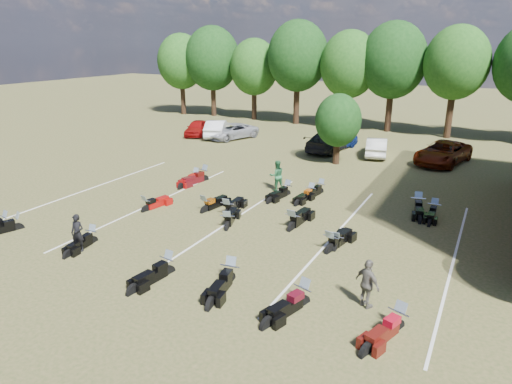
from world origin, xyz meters
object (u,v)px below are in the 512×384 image
Objects in this scene: motorcycle_0 at (5,229)px; motorcycle_3 at (230,282)px; motorcycle_14 at (204,181)px; person_black at (78,233)px; person_grey at (367,284)px; car_0 at (197,128)px; car_4 at (337,140)px; person_green at (277,175)px; motorcycle_7 at (146,211)px.

motorcycle_3 is (11.83, 0.67, 0.00)m from motorcycle_0.
person_black is at bearing -73.39° from motorcycle_14.
motorcycle_3 is (-4.78, -0.70, -0.85)m from person_grey.
motorcycle_0 is at bearing -96.26° from car_0.
person_grey is (8.24, -21.85, 0.17)m from car_4.
motorcycle_7 is (-4.45, -6.24, -0.90)m from person_green.
car_0 is at bearing -13.91° from person_grey.
car_4 reaches higher than motorcycle_7.
person_grey is 0.80× the size of motorcycle_7.
motorcycle_14 is (-1.05, 10.76, -0.80)m from person_black.
motorcycle_14 is (3.87, 10.73, 0.00)m from motorcycle_0.
motorcycle_0 is (-4.92, 0.03, -0.80)m from person_black.
motorcycle_14 is at bearing -71.81° from car_0.
car_0 is 19.73m from motorcycle_7.
car_4 reaches higher than motorcycle_0.
motorcycle_3 is at bearing -40.61° from motorcycle_14.
person_green reaches higher than car_0.
person_green is (13.48, -11.30, 0.21)m from car_0.
person_grey reaches higher than motorcycle_7.
motorcycle_7 is (-12.35, 3.52, -0.85)m from person_grey.
person_black is 0.64× the size of motorcycle_14.
person_grey is 12.87m from motorcycle_7.
person_black reaches higher than car_0.
person_green is 12.55m from person_grey.
person_grey reaches higher than motorcycle_14.
person_black is (9.68, -22.45, 0.11)m from car_0.
person_grey is 4.91m from motorcycle_3.
person_black is 0.94× the size of person_grey.
person_black is at bearing 28.63° from person_green.
motorcycle_7 is 0.85× the size of motorcycle_14.
car_4 is 24.69m from motorcycle_0.
motorcycle_7 is at bearing 86.44° from person_black.
motorcycle_14 is at bearing -5.65° from person_grey.
motorcycle_7 is at bearing 11.89° from person_green.
motorcycle_14 is at bearing -37.90° from person_green.
person_grey is at bearing -25.27° from motorcycle_14.
motorcycle_14 is (-7.96, 10.05, 0.00)m from motorcycle_3.
person_grey is at bearing 173.99° from motorcycle_7.
car_4 reaches higher than motorcycle_3.
person_green reaches higher than person_grey.
person_green reaches higher than motorcycle_14.
person_black is 4.99m from motorcycle_0.
car_4 is 1.67× the size of motorcycle_3.
person_black is 11.77m from person_grey.
car_0 is 24.45m from person_black.
person_green is 14.16m from motorcycle_0.
person_grey reaches higher than car_0.
car_4 is at bearing -14.77° from car_0.
person_green reaches higher than motorcycle_7.
motorcycle_7 is 5.85m from motorcycle_14.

